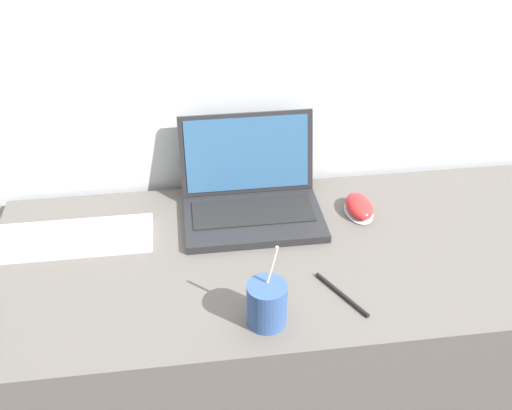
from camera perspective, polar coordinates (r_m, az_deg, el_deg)
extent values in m
cube|color=#5B5651|center=(1.66, 4.20, -13.83)|extent=(1.48, 0.61, 0.70)
cube|color=#232326|center=(1.49, -0.22, -1.33)|extent=(0.34, 0.22, 0.02)
cube|color=black|center=(1.50, -0.30, -0.61)|extent=(0.30, 0.12, 0.00)
cube|color=#232326|center=(1.54, -0.88, 4.95)|extent=(0.34, 0.06, 0.21)
cube|color=#2D567F|center=(1.54, -0.85, 4.89)|extent=(0.32, 0.05, 0.19)
cylinder|color=#33518C|center=(1.20, 1.04, -9.41)|extent=(0.08, 0.08, 0.10)
cylinder|color=black|center=(1.17, 1.06, -7.87)|extent=(0.07, 0.07, 0.01)
cylinder|color=white|center=(1.17, 1.23, -6.84)|extent=(0.03, 0.02, 0.16)
ellipsoid|color=#B2B2B7|center=(1.55, 9.73, -0.62)|extent=(0.07, 0.12, 0.01)
ellipsoid|color=red|center=(1.54, 9.80, -0.09)|extent=(0.07, 0.11, 0.04)
cube|color=silver|center=(1.49, -17.12, -3.06)|extent=(0.38, 0.13, 0.02)
cylinder|color=black|center=(1.30, 8.16, -8.42)|extent=(0.08, 0.15, 0.01)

